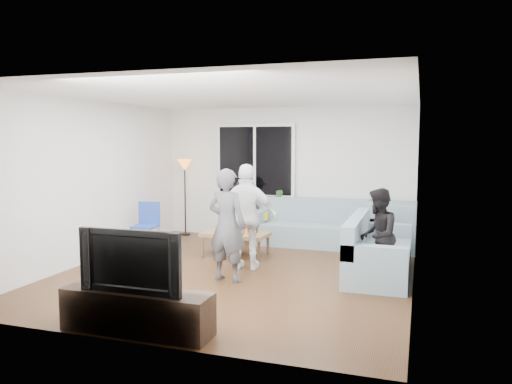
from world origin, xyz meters
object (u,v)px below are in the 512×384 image
(player_left, at_px, (227,225))
(player_right, at_px, (247,217))
(sofa_right_section, at_px, (380,246))
(spectator_right, at_px, (378,236))
(tv_console, at_px, (137,311))
(coffee_table, at_px, (235,244))
(floor_lamp, at_px, (185,198))
(sofa_back_section, at_px, (316,223))
(spectator_back, at_px, (245,210))
(television, at_px, (136,259))
(side_chair, at_px, (145,227))

(player_left, bearing_deg, player_right, -85.19)
(sofa_right_section, height_order, spectator_right, spectator_right)
(spectator_right, distance_m, tv_console, 3.46)
(coffee_table, bearing_deg, player_left, -73.77)
(sofa_right_section, xyz_separation_m, floor_lamp, (-4.07, 1.92, 0.36))
(sofa_back_section, height_order, sofa_right_section, same)
(sofa_back_section, bearing_deg, player_left, -104.47)
(sofa_back_section, distance_m, sofa_right_section, 2.17)
(spectator_right, xyz_separation_m, tv_console, (-2.18, -2.65, -0.43))
(floor_lamp, xyz_separation_m, spectator_back, (1.36, -0.15, -0.17))
(television, bearing_deg, spectator_right, 50.47)
(player_right, bearing_deg, coffee_table, -63.26)
(sofa_back_section, bearing_deg, side_chair, -152.87)
(spectator_right, bearing_deg, sofa_back_section, -147.84)
(coffee_table, distance_m, floor_lamp, 2.26)
(player_left, distance_m, tv_console, 2.14)
(sofa_back_section, xyz_separation_m, spectator_back, (-1.42, 0.03, 0.18))
(spectator_right, xyz_separation_m, spectator_back, (-2.71, 2.15, -0.05))
(sofa_back_section, height_order, spectator_back, spectator_back)
(coffee_table, height_order, spectator_back, spectator_back)
(side_chair, distance_m, floor_lamp, 1.63)
(player_right, xyz_separation_m, television, (-0.24, -2.75, -0.04))
(player_right, relative_size, spectator_back, 1.32)
(sofa_back_section, bearing_deg, spectator_right, -58.56)
(sofa_back_section, xyz_separation_m, player_right, (-0.65, -2.02, 0.38))
(television, bearing_deg, player_left, 84.87)
(floor_lamp, height_order, player_right, player_right)
(coffee_table, bearing_deg, television, -86.11)
(tv_console, bearing_deg, player_left, 84.87)
(spectator_back, bearing_deg, side_chair, -143.45)
(sofa_right_section, relative_size, side_chair, 2.33)
(player_left, bearing_deg, spectator_back, -66.21)
(side_chair, distance_m, spectator_back, 1.99)
(coffee_table, bearing_deg, sofa_back_section, 48.34)
(side_chair, bearing_deg, floor_lamp, 84.76)
(player_left, height_order, spectator_back, player_left)
(spectator_right, bearing_deg, side_chair, -99.09)
(tv_console, bearing_deg, sofa_back_section, 79.48)
(coffee_table, relative_size, spectator_right, 0.84)
(sofa_right_section, xyz_separation_m, tv_console, (-2.18, -3.03, -0.20))
(sofa_right_section, height_order, floor_lamp, floor_lamp)
(coffee_table, bearing_deg, sofa_right_section, -11.24)
(player_right, xyz_separation_m, tv_console, (-0.24, -2.75, -0.58))
(coffee_table, relative_size, spectator_back, 0.91)
(sofa_back_section, relative_size, spectator_back, 1.89)
(player_right, bearing_deg, television, 79.71)
(spectator_back, xyz_separation_m, television, (0.53, -4.80, 0.16))
(sofa_right_section, distance_m, spectator_right, 0.44)
(player_left, bearing_deg, coffee_table, -64.59)
(side_chair, bearing_deg, tv_console, -65.86)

